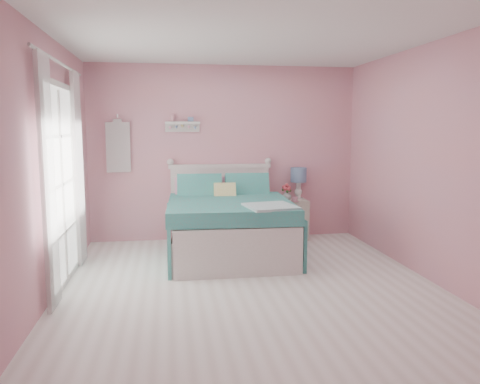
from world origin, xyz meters
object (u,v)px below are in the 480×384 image
object	(u,v)px
bed	(228,226)
nightstand	(293,219)
vase	(287,195)
table_lamp	(298,177)
teacup	(295,199)

from	to	relation	value
bed	nightstand	world-z (taller)	bed
nightstand	vase	distance (m)	0.38
nightstand	table_lamp	world-z (taller)	table_lamp
nightstand	vase	bearing A→B (deg)	175.80
bed	teacup	bearing A→B (deg)	31.82
bed	table_lamp	distance (m)	1.54
nightstand	vase	world-z (taller)	vase
nightstand	table_lamp	size ratio (longest dim) A/B	1.24
table_lamp	vase	bearing A→B (deg)	-164.04
nightstand	table_lamp	bearing A→B (deg)	32.57
table_lamp	teacup	distance (m)	0.39
teacup	vase	bearing A→B (deg)	115.55
nightstand	vase	xyz separation A→B (m)	(-0.10, 0.01, 0.37)
bed	nightstand	bearing A→B (deg)	37.50
bed	teacup	world-z (taller)	bed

